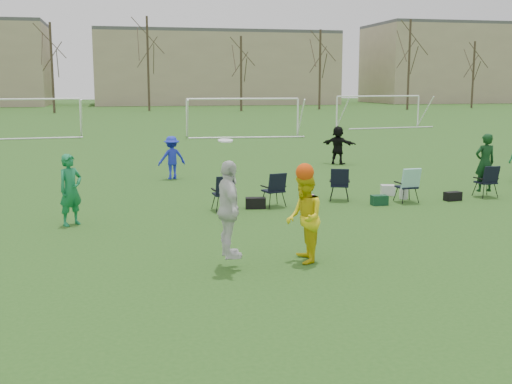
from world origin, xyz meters
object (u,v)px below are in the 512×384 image
object	(u,v)px
fielder_black	(338,145)
goal_right	(379,102)
fielder_green_near	(71,190)
goal_mid	(243,106)
center_contest	(270,213)
goal_left	(21,107)
fielder_blue	(172,158)

from	to	relation	value
fielder_black	goal_right	distance (m)	24.08
fielder_green_near	goal_mid	xyz separation A→B (m)	(9.28, 25.36, 1.05)
center_contest	goal_left	xyz separation A→B (m)	(-8.62, 31.79, 0.92)
fielder_green_near	fielder_black	world-z (taller)	fielder_green_near
fielder_green_near	center_contest	bearing A→B (deg)	-88.17
fielder_blue	goal_right	bearing A→B (deg)	-139.84
fielder_blue	fielder_green_near	bearing A→B (deg)	53.92
goal_left	goal_mid	xyz separation A→B (m)	(14.00, -2.00, 0.00)
fielder_blue	goal_right	world-z (taller)	goal_right
goal_right	goal_mid	bearing A→B (deg)	-161.43
goal_mid	goal_right	xyz separation A→B (m)	(12.00, 6.00, 0.00)
center_contest	goal_right	size ratio (longest dim) A/B	0.33
fielder_blue	fielder_black	distance (m)	7.81
fielder_black	goal_mid	xyz separation A→B (m)	(-1.07, 15.42, 1.11)
fielder_blue	center_contest	size ratio (longest dim) A/B	0.63
fielder_black	goal_left	distance (m)	23.06
center_contest	goal_left	world-z (taller)	goal_left
fielder_green_near	fielder_blue	world-z (taller)	fielder_green_near
fielder_black	goal_mid	distance (m)	15.50
fielder_blue	goal_left	distance (m)	21.70
goal_mid	goal_right	bearing A→B (deg)	30.57
fielder_black	goal_left	xyz separation A→B (m)	(-15.07, 17.42, 1.11)
goal_right	center_contest	bearing A→B (deg)	-123.90
goal_mid	goal_left	bearing A→B (deg)	175.87
fielder_black	goal_left	world-z (taller)	goal_left
goal_mid	center_contest	bearing A→B (deg)	-96.24
goal_left	center_contest	bearing A→B (deg)	-79.83
center_contest	goal_left	size ratio (longest dim) A/B	0.33
fielder_green_near	goal_left	bearing A→B (deg)	60.28
fielder_green_near	goal_mid	size ratio (longest dim) A/B	0.24
goal_left	goal_mid	distance (m)	14.14
fielder_green_near	goal_right	distance (m)	37.91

